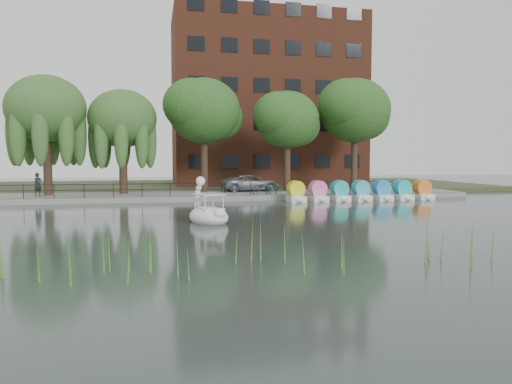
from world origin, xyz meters
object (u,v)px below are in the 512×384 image
object	(u,v)px
bicycle	(262,188)
pedestrian	(38,183)
minivan	(251,182)
swan_boat	(208,213)

from	to	relation	value
bicycle	pedestrian	xyz separation A→B (m)	(-16.55, 1.31, 0.49)
minivan	bicycle	distance (m)	3.73
minivan	bicycle	world-z (taller)	minivan
minivan	bicycle	size ratio (longest dim) A/B	3.35
bicycle	pedestrian	bearing A→B (deg)	69.56
pedestrian	minivan	bearing A→B (deg)	-37.92
bicycle	pedestrian	world-z (taller)	pedestrian
minivan	swan_boat	bearing A→B (deg)	155.25
minivan	pedestrian	bearing A→B (deg)	91.75
swan_boat	minivan	bearing A→B (deg)	51.24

